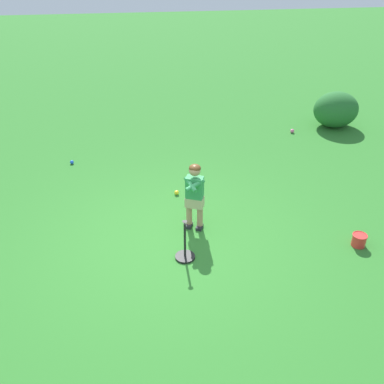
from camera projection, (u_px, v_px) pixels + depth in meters
The scene contains 8 objects.
ground_plane at pixel (169, 243), 6.43m from camera, with size 40.00×40.00×0.00m, color #2D7528.
child_batter at pixel (195, 191), 6.45m from camera, with size 0.32×0.62×1.08m.
play_ball_behind_batter at pixel (292, 131), 9.83m from camera, with size 0.09×0.09×0.09m, color pink.
play_ball_near_batter at pixel (177, 193), 7.57m from camera, with size 0.08×0.08×0.08m, color yellow.
play_ball_far_right at pixel (72, 162), 8.55m from camera, with size 0.07×0.07×0.07m, color blue.
batting_tee at pixel (185, 252), 6.10m from camera, with size 0.28×0.28×0.62m.
toy_bucket at pixel (359, 240), 6.34m from camera, with size 0.22×0.22×0.19m.
shrub_left_background at pixel (336, 110), 9.96m from camera, with size 1.02×0.83×0.81m, color #286B2D.
Camera 1 is at (-0.31, -5.10, 3.99)m, focal length 41.03 mm.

